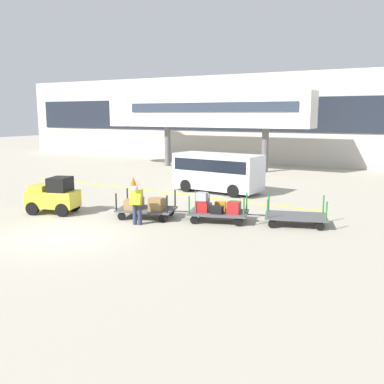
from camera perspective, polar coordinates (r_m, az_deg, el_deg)
ground_plane at (r=15.98m, az=-16.94°, el=-5.60°), size 120.00×120.00×0.00m
apron_lead_line at (r=24.36m, az=-5.27°, el=0.15°), size 19.70×1.54×0.01m
terminal_building at (r=38.27m, az=12.13°, el=9.32°), size 56.98×2.51×7.62m
jet_bridge at (r=34.89m, az=0.30°, el=10.61°), size 17.49×3.00×5.84m
baggage_tug at (r=19.61m, az=-17.68°, el=-0.51°), size 2.33×1.74×1.58m
baggage_cart_lead at (r=18.00m, az=-6.10°, el=-1.75°), size 3.08×2.01×1.12m
baggage_cart_middle at (r=17.32m, az=3.26°, el=-2.17°), size 3.08×2.01×1.21m
baggage_cart_tail at (r=17.19m, az=13.41°, el=-3.15°), size 3.08×2.01×1.10m
baggage_handler at (r=16.78m, az=-7.30°, el=-1.45°), size 0.51×0.53×1.56m
shuttle_van at (r=23.78m, az=3.39°, el=2.93°), size 4.96×2.34×2.10m
safety_cone_near at (r=26.32m, az=-7.70°, el=1.44°), size 0.36×0.36×0.55m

